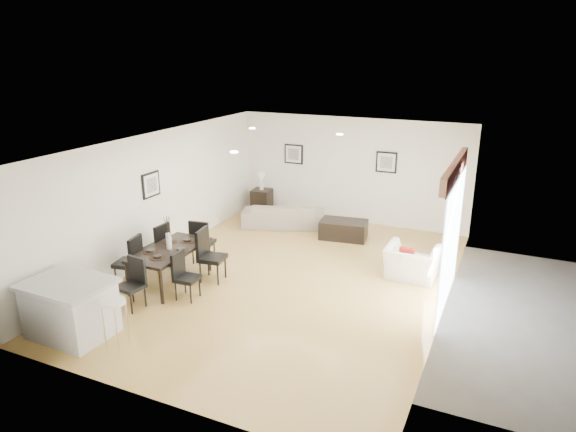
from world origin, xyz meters
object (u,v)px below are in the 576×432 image
at_px(sofa, 284,215).
at_px(coffee_table, 344,229).
at_px(dining_table, 170,252).
at_px(dining_chair_enear, 183,273).
at_px(kitchen_island, 70,308).
at_px(dining_chair_efar, 208,252).
at_px(armchair, 412,263).
at_px(dining_chair_wnear, 131,258).
at_px(dining_chair_foot, 201,239).
at_px(bar_stool, 114,307).
at_px(side_table, 262,201).
at_px(dining_chair_head, 134,280).
at_px(dining_chair_wfar, 159,244).

distance_m(sofa, coffee_table, 1.68).
height_order(sofa, coffee_table, sofa).
distance_m(dining_table, dining_chair_enear, 0.75).
distance_m(dining_table, kitchen_island, 2.22).
xyz_separation_m(sofa, dining_chair_efar, (0.01, -3.48, 0.28)).
bearing_deg(dining_chair_enear, coffee_table, -24.83).
xyz_separation_m(armchair, kitchen_island, (-4.43, -4.33, 0.14)).
bearing_deg(dining_chair_wnear, dining_chair_foot, 146.77).
bearing_deg(dining_chair_foot, dining_chair_wnear, 58.05).
relative_size(dining_table, coffee_table, 1.56).
bearing_deg(kitchen_island, coffee_table, 68.41).
relative_size(sofa, dining_table, 1.22).
bearing_deg(bar_stool, sofa, 90.55).
xyz_separation_m(dining_chair_efar, dining_chair_foot, (-0.57, 0.63, -0.04)).
bearing_deg(dining_chair_foot, armchair, -174.71).
xyz_separation_m(side_table, bar_stool, (1.08, -6.88, 0.35)).
bearing_deg(dining_chair_efar, dining_chair_wnear, 116.76).
bearing_deg(dining_chair_enear, bar_stool, 178.08).
height_order(armchair, dining_table, dining_table).
bearing_deg(coffee_table, dining_table, -128.63).
relative_size(dining_chair_foot, kitchen_island, 0.72).
bearing_deg(armchair, dining_chair_enear, 36.69).
height_order(armchair, dining_chair_foot, dining_chair_foot).
height_order(dining_chair_enear, kitchen_island, kitchen_island).
height_order(dining_chair_head, dining_chair_foot, dining_chair_foot).
relative_size(dining_chair_enear, side_table, 1.32).
height_order(sofa, dining_chair_foot, dining_chair_foot).
bearing_deg(dining_chair_efar, side_table, 5.61).
height_order(dining_chair_wnear, dining_chair_enear, dining_chair_wnear).
height_order(side_table, kitchen_island, kitchen_island).
relative_size(dining_chair_enear, dining_chair_head, 0.98).
bearing_deg(kitchen_island, dining_chair_wnear, 101.75).
distance_m(armchair, dining_table, 4.69).
distance_m(armchair, dining_chair_foot, 4.30).
bearing_deg(side_table, kitchen_island, -88.48).
bearing_deg(dining_chair_wfar, bar_stool, 27.35).
bearing_deg(dining_chair_head, armchair, 44.79).
height_order(armchair, dining_chair_efar, dining_chair_efar).
bearing_deg(dining_chair_wnear, dining_chair_head, 32.47).
relative_size(dining_chair_wnear, dining_chair_wfar, 1.01).
bearing_deg(dining_chair_wfar, dining_chair_head, 24.49).
xyz_separation_m(dining_table, dining_chair_enear, (0.60, -0.43, -0.14)).
bearing_deg(dining_chair_head, dining_chair_enear, 53.98).
bearing_deg(side_table, dining_chair_foot, -82.82).
height_order(sofa, dining_table, dining_table).
bearing_deg(kitchen_island, dining_chair_foot, 86.53).
xyz_separation_m(sofa, dining_chair_head, (-0.57, -4.94, 0.20)).
bearing_deg(dining_chair_wnear, kitchen_island, -0.25).
height_order(armchair, kitchen_island, kitchen_island).
height_order(sofa, dining_chair_wfar, dining_chair_wfar).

